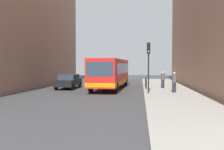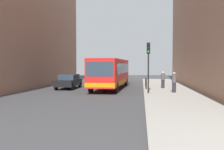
{
  "view_description": "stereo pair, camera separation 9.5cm",
  "coord_description": "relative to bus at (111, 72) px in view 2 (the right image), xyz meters",
  "views": [
    {
      "loc": [
        2.9,
        -22.9,
        2.44
      ],
      "look_at": [
        0.24,
        1.18,
        1.5
      ],
      "focal_mm": 41.42,
      "sensor_mm": 36.0,
      "label": 1
    },
    {
      "loc": [
        3.0,
        -22.89,
        2.44
      ],
      "look_at": [
        0.24,
        1.18,
        1.5
      ],
      "focal_mm": 41.42,
      "sensor_mm": 36.0,
      "label": 2
    }
  ],
  "objects": [
    {
      "name": "car_beside_bus",
      "position": [
        -4.35,
        -0.32,
        -0.94
      ],
      "size": [
        1.88,
        4.41,
        1.48
      ],
      "rotation": [
        0.0,
        0.0,
        3.14
      ],
      "color": "black",
      "rests_on": "ground"
    },
    {
      "name": "traffic_light",
      "position": [
        3.65,
        -5.04,
        1.28
      ],
      "size": [
        0.28,
        0.33,
        4.1
      ],
      "color": "black",
      "rests_on": "sidewalk"
    },
    {
      "name": "bus",
      "position": [
        0.0,
        0.0,
        0.0
      ],
      "size": [
        3.04,
        11.13,
        3.0
      ],
      "rotation": [
        0.0,
        0.0,
        3.09
      ],
      "color": "red",
      "rests_on": "ground"
    },
    {
      "name": "building_left",
      "position": [
        -11.4,
        0.72,
        5.35
      ],
      "size": [
        7.0,
        32.0,
        14.15
      ],
      "primitive_type": "cube",
      "color": "#936B56",
      "rests_on": "ground"
    },
    {
      "name": "bollard_mid",
      "position": [
        3.55,
        1.18,
        -1.1
      ],
      "size": [
        0.11,
        0.11,
        0.95
      ],
      "primitive_type": "cylinder",
      "color": "black",
      "rests_on": "sidewalk"
    },
    {
      "name": "pedestrian_near_signal",
      "position": [
        5.81,
        -4.21,
        -0.73
      ],
      "size": [
        0.38,
        0.38,
        1.7
      ],
      "rotation": [
        0.0,
        0.0,
        3.75
      ],
      "color": "#26262D",
      "rests_on": "sidewalk"
    },
    {
      "name": "pedestrian_mid_sidewalk",
      "position": [
        5.22,
        -0.22,
        -0.76
      ],
      "size": [
        0.38,
        0.38,
        1.65
      ],
      "rotation": [
        0.0,
        0.0,
        4.23
      ],
      "color": "#26262D",
      "rests_on": "sidewalk"
    },
    {
      "name": "ground_plane",
      "position": [
        0.1,
        -3.28,
        -1.73
      ],
      "size": [
        80.0,
        80.0,
        0.0
      ],
      "primitive_type": "plane",
      "color": "#424244"
    },
    {
      "name": "bollard_near",
      "position": [
        3.55,
        -1.39,
        -1.1
      ],
      "size": [
        0.11,
        0.11,
        0.95
      ],
      "primitive_type": "cylinder",
      "color": "black",
      "rests_on": "sidewalk"
    },
    {
      "name": "sidewalk",
      "position": [
        5.5,
        -3.28,
        -1.65
      ],
      "size": [
        4.4,
        40.0,
        0.15
      ],
      "primitive_type": "cube",
      "color": "#ADA89E",
      "rests_on": "ground"
    },
    {
      "name": "car_behind_bus",
      "position": [
        -0.1,
        11.24,
        -0.94
      ],
      "size": [
        2.11,
        4.51,
        1.48
      ],
      "rotation": [
        0.0,
        0.0,
        3.21
      ],
      "color": "black",
      "rests_on": "ground"
    }
  ]
}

